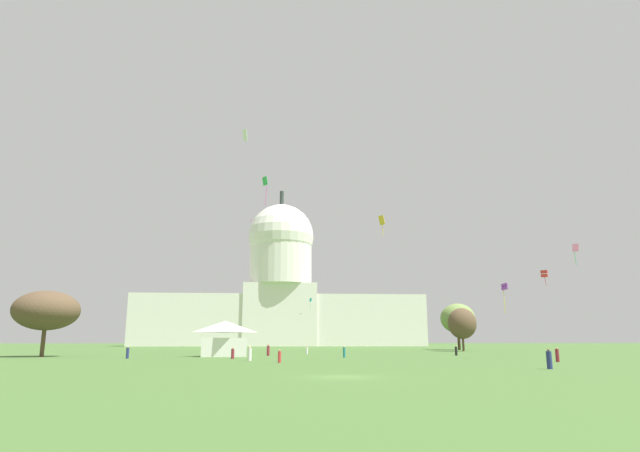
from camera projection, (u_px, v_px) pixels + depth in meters
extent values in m
plane|color=#42662D|center=(342.00, 377.00, 36.80)|extent=(800.00, 800.00, 0.00)
cube|color=silver|center=(207.00, 320.00, 221.78)|extent=(60.89, 18.26, 21.20)
cube|color=silver|center=(351.00, 321.00, 226.08)|extent=(60.89, 18.26, 21.20)
cube|color=silver|center=(280.00, 315.00, 224.41)|extent=(30.28, 20.09, 25.72)
cylinder|color=silver|center=(281.00, 260.00, 229.32)|extent=(26.54, 26.54, 20.97)
sphere|color=silver|center=(281.00, 237.00, 231.53)|extent=(28.22, 28.22, 28.22)
cylinder|color=#2D3833|center=(282.00, 198.00, 235.17)|extent=(1.80, 1.80, 6.40)
cube|color=white|center=(224.00, 347.00, 82.79)|extent=(7.25, 6.08, 2.84)
pyramid|color=white|center=(225.00, 327.00, 83.45)|extent=(7.61, 6.39, 1.74)
cylinder|color=#4C3823|center=(459.00, 339.00, 137.02)|extent=(0.72, 0.72, 5.73)
ellipsoid|color=olive|center=(458.00, 318.00, 138.11)|extent=(11.91, 12.30, 7.66)
cylinder|color=brown|center=(463.00, 342.00, 120.60)|extent=(0.51, 0.51, 4.14)
ellipsoid|color=brown|center=(462.00, 323.00, 121.47)|extent=(7.88, 7.15, 6.98)
cylinder|color=brown|center=(43.00, 340.00, 81.33)|extent=(0.62, 0.62, 5.17)
ellipsoid|color=brown|center=(46.00, 310.00, 82.26)|extent=(12.51, 12.10, 6.09)
cylinder|color=#1E757A|center=(344.00, 352.00, 77.57)|extent=(0.37, 0.37, 1.46)
sphere|color=beige|center=(344.00, 346.00, 77.75)|extent=(0.25, 0.25, 0.24)
cylinder|color=silver|center=(307.00, 351.00, 94.66)|extent=(0.51, 0.51, 1.26)
sphere|color=tan|center=(307.00, 347.00, 94.81)|extent=(0.28, 0.28, 0.20)
cylinder|color=navy|center=(128.00, 353.00, 73.09)|extent=(0.55, 0.55, 1.47)
sphere|color=beige|center=(128.00, 347.00, 73.27)|extent=(0.29, 0.29, 0.21)
cylinder|color=maroon|center=(268.00, 351.00, 86.50)|extent=(0.65, 0.65, 1.55)
sphere|color=#A37556|center=(268.00, 345.00, 86.69)|extent=(0.36, 0.36, 0.26)
cylinder|color=navy|center=(549.00, 360.00, 46.94)|extent=(0.51, 0.51, 1.54)
sphere|color=brown|center=(548.00, 350.00, 47.12)|extent=(0.24, 0.24, 0.22)
cylinder|color=silver|center=(250.00, 355.00, 65.35)|extent=(0.52, 0.52, 1.52)
sphere|color=beige|center=(250.00, 347.00, 65.53)|extent=(0.27, 0.27, 0.24)
cylinder|color=black|center=(456.00, 351.00, 87.70)|extent=(0.56, 0.56, 1.42)
sphere|color=tan|center=(456.00, 346.00, 87.88)|extent=(0.32, 0.32, 0.23)
cylinder|color=maroon|center=(233.00, 354.00, 72.09)|extent=(0.55, 0.55, 1.33)
sphere|color=tan|center=(233.00, 348.00, 72.26)|extent=(0.30, 0.30, 0.23)
cylinder|color=red|center=(280.00, 357.00, 59.94)|extent=(0.49, 0.49, 1.25)
sphere|color=tan|center=(280.00, 350.00, 60.10)|extent=(0.33, 0.33, 0.23)
cylinder|color=maroon|center=(557.00, 356.00, 61.91)|extent=(0.47, 0.47, 1.46)
sphere|color=tan|center=(557.00, 348.00, 62.09)|extent=(0.25, 0.25, 0.23)
cube|color=gold|center=(382.00, 220.00, 65.61)|extent=(0.81, 0.60, 1.23)
cylinder|color=gold|center=(383.00, 231.00, 65.34)|extent=(0.08, 0.27, 1.44)
cube|color=green|center=(265.00, 181.00, 78.06)|extent=(0.91, 1.06, 1.26)
cylinder|color=#D1339E|center=(266.00, 195.00, 77.61)|extent=(0.32, 0.37, 3.14)
cube|color=red|center=(544.00, 276.00, 88.49)|extent=(1.41, 1.42, 0.48)
cube|color=red|center=(544.00, 272.00, 88.63)|extent=(1.41, 1.42, 0.48)
cylinder|color=red|center=(545.00, 281.00, 88.30)|extent=(0.17, 0.18, 1.43)
cube|color=pink|center=(575.00, 248.00, 76.97)|extent=(0.87, 0.72, 1.22)
cylinder|color=green|center=(575.00, 259.00, 76.62)|extent=(0.16, 0.37, 2.02)
cube|color=teal|center=(311.00, 300.00, 197.27)|extent=(0.99, 0.49, 1.41)
cylinder|color=teal|center=(310.00, 305.00, 196.83)|extent=(0.14, 0.31, 2.80)
cube|color=purple|center=(505.00, 288.00, 73.59)|extent=(1.19, 1.17, 0.58)
cube|color=purple|center=(504.00, 285.00, 73.68)|extent=(1.19, 1.17, 0.58)
cylinder|color=yellow|center=(504.00, 302.00, 73.19)|extent=(0.14, 0.17, 3.33)
pyramid|color=black|center=(302.00, 315.00, 185.68)|extent=(1.08, 1.33, 0.21)
cube|color=white|center=(245.00, 135.00, 67.17)|extent=(0.72, 0.67, 1.39)
cube|color=#D1339E|center=(251.00, 220.00, 181.75)|extent=(0.44, 1.03, 1.47)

